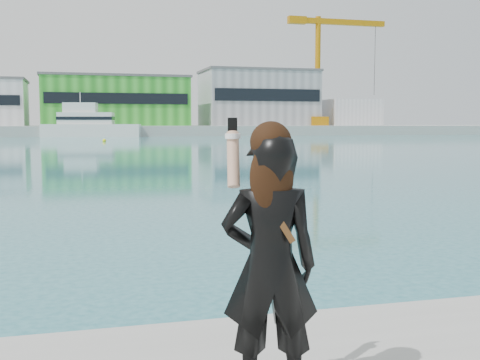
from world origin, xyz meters
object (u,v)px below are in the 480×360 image
Objects in this scene: dock_crane at (323,67)px; motor_yacht at (89,124)px; woman at (270,258)px; buoy_near at (104,142)px.

motor_yacht is at bearing -167.09° from dock_crane.
dock_crane reaches higher than motor_yacht.
woman is at bearing -113.17° from dock_crane.
buoy_near is (1.35, -30.11, -2.31)m from motor_yacht.
dock_crane is 54.02m from motor_yacht.
dock_crane is 48.00× the size of buoy_near.
dock_crane is 133.97m from woman.
woman is at bearing -91.86° from buoy_near.
motor_yacht is 36.41× the size of buoy_near.
buoy_near is at bearing -139.98° from dock_crane.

